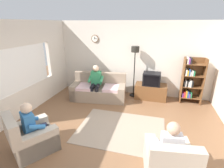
{
  "coord_description": "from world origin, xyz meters",
  "views": [
    {
      "loc": [
        0.9,
        -3.61,
        2.62
      ],
      "look_at": [
        -0.28,
        0.68,
        1.01
      ],
      "focal_mm": 27.25,
      "sensor_mm": 36.0,
      "label": 1
    }
  ],
  "objects_px": {
    "bookshelf": "(191,80)",
    "person_in_right_armchair": "(170,146)",
    "person_in_left_armchair": "(34,124)",
    "couch": "(99,90)",
    "tv": "(152,79)",
    "floor_lamp": "(135,58)",
    "person_on_couch": "(96,81)",
    "armchair_near_bookshelf": "(169,164)",
    "tv_stand": "(151,92)",
    "armchair_near_window": "(32,138)"
  },
  "relations": [
    {
      "from": "bookshelf",
      "to": "person_in_right_armchair",
      "type": "relative_size",
      "value": 1.4
    },
    {
      "from": "bookshelf",
      "to": "person_in_left_armchair",
      "type": "bearing_deg",
      "value": -136.17
    },
    {
      "from": "couch",
      "to": "tv",
      "type": "distance_m",
      "value": 1.92
    },
    {
      "from": "floor_lamp",
      "to": "person_on_couch",
      "type": "relative_size",
      "value": 1.49
    },
    {
      "from": "armchair_near_bookshelf",
      "to": "person_in_right_armchair",
      "type": "relative_size",
      "value": 0.88
    },
    {
      "from": "bookshelf",
      "to": "person_in_left_armchair",
      "type": "relative_size",
      "value": 1.4
    },
    {
      "from": "tv",
      "to": "armchair_near_bookshelf",
      "type": "height_order",
      "value": "tv"
    },
    {
      "from": "floor_lamp",
      "to": "person_in_left_armchair",
      "type": "distance_m",
      "value": 3.88
    },
    {
      "from": "floor_lamp",
      "to": "tv",
      "type": "bearing_deg",
      "value": -10.94
    },
    {
      "from": "tv_stand",
      "to": "armchair_near_bookshelf",
      "type": "relative_size",
      "value": 1.11
    },
    {
      "from": "tv_stand",
      "to": "person_in_right_armchair",
      "type": "height_order",
      "value": "person_in_right_armchair"
    },
    {
      "from": "armchair_near_window",
      "to": "person_in_right_armchair",
      "type": "height_order",
      "value": "person_in_right_armchair"
    },
    {
      "from": "tv_stand",
      "to": "armchair_near_window",
      "type": "distance_m",
      "value": 4.11
    },
    {
      "from": "couch",
      "to": "floor_lamp",
      "type": "distance_m",
      "value": 1.73
    },
    {
      "from": "couch",
      "to": "tv",
      "type": "relative_size",
      "value": 3.33
    },
    {
      "from": "floor_lamp",
      "to": "person_in_left_armchair",
      "type": "xyz_separation_m",
      "value": [
        -1.62,
        -3.43,
        -0.85
      ]
    },
    {
      "from": "bookshelf",
      "to": "couch",
      "type": "bearing_deg",
      "value": -169.92
    },
    {
      "from": "armchair_near_window",
      "to": "person_in_right_armchair",
      "type": "bearing_deg",
      "value": 2.71
    },
    {
      "from": "armchair_near_window",
      "to": "person_in_right_armchair",
      "type": "distance_m",
      "value": 2.81
    },
    {
      "from": "bookshelf",
      "to": "person_in_right_armchair",
      "type": "height_order",
      "value": "bookshelf"
    },
    {
      "from": "tv_stand",
      "to": "tv",
      "type": "distance_m",
      "value": 0.49
    },
    {
      "from": "bookshelf",
      "to": "person_on_couch",
      "type": "distance_m",
      "value": 3.23
    },
    {
      "from": "person_on_couch",
      "to": "person_in_left_armchair",
      "type": "distance_m",
      "value": 2.76
    },
    {
      "from": "bookshelf",
      "to": "armchair_near_window",
      "type": "bearing_deg",
      "value": -135.96
    },
    {
      "from": "armchair_near_window",
      "to": "person_on_couch",
      "type": "distance_m",
      "value": 2.87
    },
    {
      "from": "floor_lamp",
      "to": "person_in_right_armchair",
      "type": "distance_m",
      "value": 3.65
    },
    {
      "from": "tv",
      "to": "floor_lamp",
      "type": "distance_m",
      "value": 0.95
    },
    {
      "from": "couch",
      "to": "floor_lamp",
      "type": "height_order",
      "value": "floor_lamp"
    },
    {
      "from": "floor_lamp",
      "to": "person_on_couch",
      "type": "xyz_separation_m",
      "value": [
        -1.24,
        -0.69,
        -0.75
      ]
    },
    {
      "from": "bookshelf",
      "to": "floor_lamp",
      "type": "distance_m",
      "value": 2.03
    },
    {
      "from": "armchair_near_bookshelf",
      "to": "person_in_right_armchair",
      "type": "bearing_deg",
      "value": 98.43
    },
    {
      "from": "couch",
      "to": "bookshelf",
      "type": "height_order",
      "value": "bookshelf"
    },
    {
      "from": "bookshelf",
      "to": "floor_lamp",
      "type": "height_order",
      "value": "floor_lamp"
    },
    {
      "from": "person_on_couch",
      "to": "armchair_near_bookshelf",
      "type": "bearing_deg",
      "value": -49.3
    },
    {
      "from": "couch",
      "to": "armchair_near_bookshelf",
      "type": "distance_m",
      "value": 3.69
    },
    {
      "from": "bookshelf",
      "to": "person_in_left_armchair",
      "type": "distance_m",
      "value": 4.91
    },
    {
      "from": "person_on_couch",
      "to": "floor_lamp",
      "type": "bearing_deg",
      "value": 29.0
    },
    {
      "from": "floor_lamp",
      "to": "armchair_near_bookshelf",
      "type": "bearing_deg",
      "value": -71.81
    },
    {
      "from": "couch",
      "to": "tv_stand",
      "type": "relative_size",
      "value": 1.82
    },
    {
      "from": "tv",
      "to": "person_in_right_armchair",
      "type": "xyz_separation_m",
      "value": [
        0.48,
        -3.24,
        -0.15
      ]
    },
    {
      "from": "person_in_left_armchair",
      "to": "floor_lamp",
      "type": "bearing_deg",
      "value": 64.74
    },
    {
      "from": "person_on_couch",
      "to": "bookshelf",
      "type": "bearing_deg",
      "value": 11.76
    },
    {
      "from": "couch",
      "to": "person_in_left_armchair",
      "type": "bearing_deg",
      "value": -98.91
    },
    {
      "from": "floor_lamp",
      "to": "bookshelf",
      "type": "bearing_deg",
      "value": -0.91
    },
    {
      "from": "couch",
      "to": "bookshelf",
      "type": "distance_m",
      "value": 3.17
    },
    {
      "from": "person_on_couch",
      "to": "person_in_right_armchair",
      "type": "distance_m",
      "value": 3.58
    },
    {
      "from": "tv",
      "to": "couch",
      "type": "bearing_deg",
      "value": -165.83
    },
    {
      "from": "bookshelf",
      "to": "armchair_near_window",
      "type": "xyz_separation_m",
      "value": [
        -3.59,
        -3.47,
        -0.49
      ]
    },
    {
      "from": "floor_lamp",
      "to": "armchair_near_window",
      "type": "bearing_deg",
      "value": -115.47
    },
    {
      "from": "tv_stand",
      "to": "floor_lamp",
      "type": "relative_size",
      "value": 0.59
    }
  ]
}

